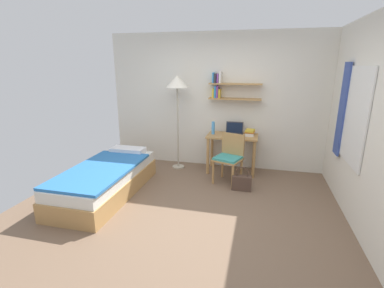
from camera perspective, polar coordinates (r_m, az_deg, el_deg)
name	(u,v)px	position (r m, az deg, el deg)	size (l,w,h in m)	color
ground_plane	(196,213)	(4.01, 0.83, -13.93)	(5.28, 5.28, 0.00)	brown
wall_back	(220,101)	(5.51, 5.76, 8.67)	(4.40, 0.27, 2.60)	silver
wall_right	(373,129)	(3.72, 33.12, 2.59)	(0.10, 4.40, 2.60)	silver
bed	(106,180)	(4.65, -17.16, -7.01)	(0.89, 2.04, 0.54)	#B2844C
desk	(232,143)	(5.30, 8.21, 0.24)	(0.94, 0.53, 0.73)	#B2844C
desk_chair	(229,156)	(4.87, 7.66, -2.44)	(0.55, 0.54, 0.85)	#B2844C
standing_lamp	(177,86)	(5.31, -3.06, 11.77)	(0.43, 0.43, 1.81)	#B2A893
laptop	(234,131)	(5.33, 8.65, 2.59)	(0.33, 0.24, 0.23)	#2D2D33
water_bottle	(213,128)	(5.28, 4.36, 3.31)	(0.06, 0.06, 0.24)	#4C99DB
book_stack	(250,133)	(5.29, 11.73, 2.30)	(0.19, 0.25, 0.11)	silver
handbag	(242,182)	(4.69, 10.15, -7.74)	(0.32, 0.13, 0.40)	#4C382D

